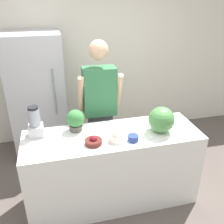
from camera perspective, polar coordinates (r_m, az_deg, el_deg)
ground_plane at (r=3.00m, az=1.75°, el=-23.01°), size 14.00×14.00×0.00m
wall_back at (r=4.01m, az=-5.68°, el=11.96°), size 8.00×0.06×2.60m
counter_island at (r=2.91m, az=0.15°, el=-12.65°), size 1.89×0.64×0.89m
refrigerator at (r=3.74m, az=-16.47°, el=3.38°), size 0.76×0.69×1.79m
person at (r=3.16m, az=-2.79°, el=0.85°), size 0.54×0.28×1.77m
cutting_board at (r=2.74m, az=11.24°, el=-4.53°), size 0.34×0.22×0.01m
watermelon at (r=2.67m, az=11.21°, el=-1.75°), size 0.28×0.28×0.28m
bowl_cherries at (r=2.49m, az=-4.26°, el=-6.70°), size 0.17×0.17×0.09m
bowl_cream at (r=2.52m, az=0.98°, el=-5.80°), size 0.15×0.15×0.12m
bowl_small_blue at (r=2.55m, az=4.85°, el=-5.95°), size 0.11×0.11×0.06m
blender at (r=2.69m, az=-17.16°, el=-2.56°), size 0.15×0.15×0.33m
potted_plant at (r=2.70m, az=-8.35°, el=-1.78°), size 0.19×0.19×0.24m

